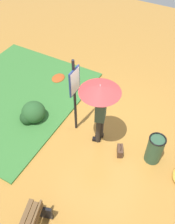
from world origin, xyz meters
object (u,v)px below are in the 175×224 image
(info_sign_post, at_px, (75,89))
(trash_bin, at_px, (155,149))
(person_with_umbrella, at_px, (100,100))
(handbag, at_px, (120,151))

(info_sign_post, height_order, trash_bin, info_sign_post)
(info_sign_post, distance_m, trash_bin, 2.45)
(person_with_umbrella, xyz_separation_m, trash_bin, (-0.16, 1.47, -1.13))
(person_with_umbrella, distance_m, trash_bin, 1.86)
(person_with_umbrella, bearing_deg, handbag, 81.52)
(trash_bin, bearing_deg, handbag, -71.89)
(info_sign_post, xyz_separation_m, trash_bin, (-0.04, 2.22, -1.03))
(person_with_umbrella, height_order, trash_bin, person_with_umbrella)
(trash_bin, bearing_deg, info_sign_post, -89.04)
(person_with_umbrella, xyz_separation_m, info_sign_post, (-0.12, -0.76, -0.11))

